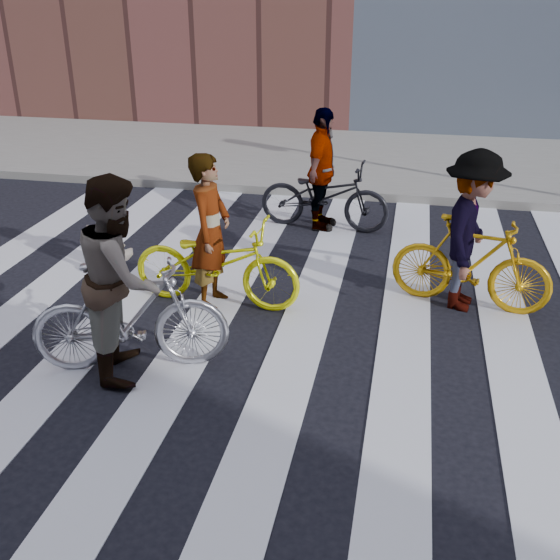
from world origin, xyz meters
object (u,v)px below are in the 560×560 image
(rider_left, at_px, (211,232))
(rider_mid, at_px, (121,277))
(bike_yellow_left, at_px, (216,263))
(bike_silver_mid, at_px, (130,317))
(rider_right, at_px, (471,232))
(bike_dark_rear, at_px, (324,196))
(rider_rear, at_px, (322,170))
(bike_yellow_right, at_px, (471,263))

(rider_left, bearing_deg, rider_mid, 168.29)
(rider_mid, bearing_deg, bike_yellow_left, -33.14)
(bike_silver_mid, bearing_deg, rider_mid, 73.46)
(bike_yellow_left, relative_size, rider_right, 1.08)
(bike_dark_rear, xyz_separation_m, rider_left, (-0.91, -2.81, 0.38))
(bike_silver_mid, bearing_deg, bike_dark_rear, -32.84)
(bike_dark_rear, relative_size, rider_right, 1.07)
(rider_mid, xyz_separation_m, rider_rear, (1.27, 4.33, -0.07))
(bike_yellow_right, relative_size, rider_right, 0.98)
(rider_left, bearing_deg, bike_yellow_left, -86.86)
(rider_left, height_order, rider_right, rider_right)
(bike_silver_mid, bearing_deg, rider_rear, -32.23)
(rider_right, bearing_deg, rider_rear, 53.23)
(bike_silver_mid, xyz_separation_m, bike_dark_rear, (1.27, 4.33, -0.05))
(rider_left, bearing_deg, bike_dark_rear, -14.86)
(rider_left, height_order, rider_rear, rider_rear)
(rider_mid, bearing_deg, rider_rear, -32.84)
(rider_right, bearing_deg, bike_yellow_right, -78.37)
(bike_silver_mid, relative_size, rider_right, 1.02)
(bike_yellow_right, distance_m, rider_rear, 3.10)
(bike_yellow_left, relative_size, bike_yellow_right, 1.10)
(bike_dark_rear, bearing_deg, rider_mid, 168.04)
(rider_left, distance_m, rider_right, 2.94)
(bike_yellow_left, xyz_separation_m, bike_silver_mid, (-0.40, -1.52, 0.04))
(bike_yellow_left, bearing_deg, bike_dark_rear, -13.93)
(bike_yellow_right, distance_m, rider_left, 3.01)
(bike_yellow_left, bearing_deg, rider_rear, -12.99)
(rider_left, relative_size, rider_right, 0.97)
(bike_yellow_right, height_order, rider_rear, rider_rear)
(rider_left, bearing_deg, rider_right, -76.44)
(bike_silver_mid, distance_m, bike_dark_rear, 4.51)
(bike_yellow_left, bearing_deg, bike_yellow_right, -76.44)
(bike_silver_mid, xyz_separation_m, rider_rear, (1.22, 4.33, 0.35))
(bike_dark_rear, relative_size, rider_mid, 1.01)
(bike_yellow_right, xyz_separation_m, rider_rear, (-2.07, 2.28, 0.37))
(bike_yellow_left, distance_m, bike_dark_rear, 2.94)
(bike_yellow_left, xyz_separation_m, rider_rear, (0.81, 2.81, 0.39))
(bike_yellow_left, distance_m, rider_left, 0.38)
(bike_yellow_left, bearing_deg, bike_silver_mid, 168.29)
(bike_yellow_left, height_order, rider_left, rider_left)
(bike_yellow_right, relative_size, rider_left, 1.01)
(bike_dark_rear, height_order, rider_left, rider_left)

